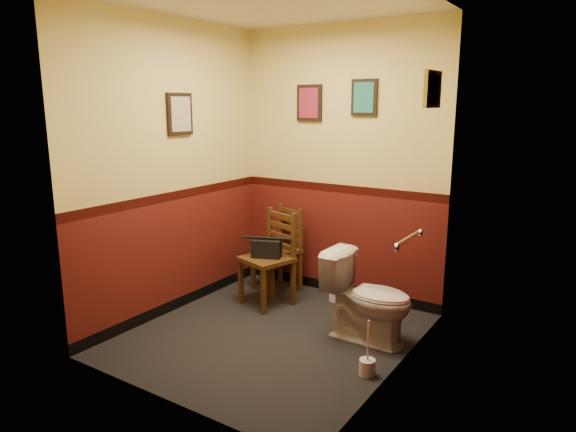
# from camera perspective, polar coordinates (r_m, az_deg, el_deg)

# --- Properties ---
(floor) EXTENTS (2.20, 2.40, 0.00)m
(floor) POSITION_cam_1_polar(r_m,az_deg,el_deg) (4.53, -1.77, -13.04)
(floor) COLOR black
(floor) RESTS_ON ground
(ceiling) EXTENTS (2.20, 2.40, 0.00)m
(ceiling) POSITION_cam_1_polar(r_m,az_deg,el_deg) (4.16, -2.04, 22.85)
(ceiling) COLOR silver
(ceiling) RESTS_ON ground
(wall_back) EXTENTS (2.20, 0.00, 2.70)m
(wall_back) POSITION_cam_1_polar(r_m,az_deg,el_deg) (5.15, 5.80, 5.70)
(wall_back) COLOR #541612
(wall_back) RESTS_ON ground
(wall_front) EXTENTS (2.20, 0.00, 2.70)m
(wall_front) POSITION_cam_1_polar(r_m,az_deg,el_deg) (3.24, -14.15, 1.45)
(wall_front) COLOR #541612
(wall_front) RESTS_ON ground
(wall_left) EXTENTS (0.00, 2.40, 2.70)m
(wall_left) POSITION_cam_1_polar(r_m,az_deg,el_deg) (4.84, -12.67, 5.04)
(wall_left) COLOR #541612
(wall_left) RESTS_ON ground
(wall_right) EXTENTS (0.00, 2.40, 2.70)m
(wall_right) POSITION_cam_1_polar(r_m,az_deg,el_deg) (3.62, 12.53, 2.67)
(wall_right) COLOR #541612
(wall_right) RESTS_ON ground
(grab_bar) EXTENTS (0.05, 0.56, 0.06)m
(grab_bar) POSITION_cam_1_polar(r_m,az_deg,el_deg) (3.95, 13.13, -2.52)
(grab_bar) COLOR silver
(grab_bar) RESTS_ON wall_right
(framed_print_back_a) EXTENTS (0.28, 0.04, 0.36)m
(framed_print_back_a) POSITION_cam_1_polar(r_m,az_deg,el_deg) (5.27, 2.38, 12.44)
(framed_print_back_a) COLOR black
(framed_print_back_a) RESTS_ON wall_back
(framed_print_back_b) EXTENTS (0.26, 0.04, 0.34)m
(framed_print_back_b) POSITION_cam_1_polar(r_m,az_deg,el_deg) (4.99, 8.47, 12.90)
(framed_print_back_b) COLOR black
(framed_print_back_b) RESTS_ON wall_back
(framed_print_left) EXTENTS (0.04, 0.30, 0.38)m
(framed_print_left) POSITION_cam_1_polar(r_m,az_deg,el_deg) (4.86, -11.93, 11.02)
(framed_print_left) COLOR black
(framed_print_left) RESTS_ON wall_left
(framed_print_right) EXTENTS (0.04, 0.34, 0.28)m
(framed_print_right) POSITION_cam_1_polar(r_m,az_deg,el_deg) (4.15, 15.74, 13.41)
(framed_print_right) COLOR olive
(framed_print_right) RESTS_ON wall_right
(toilet) EXTENTS (0.75, 0.42, 0.74)m
(toilet) POSITION_cam_1_polar(r_m,az_deg,el_deg) (4.35, 8.90, -9.02)
(toilet) COLOR white
(toilet) RESTS_ON floor
(toilet_brush) EXTENTS (0.12, 0.12, 0.43)m
(toilet_brush) POSITION_cam_1_polar(r_m,az_deg,el_deg) (3.94, 8.80, -16.15)
(toilet_brush) COLOR silver
(toilet_brush) RESTS_ON floor
(chair_left) EXTENTS (0.53, 0.53, 0.89)m
(chair_left) POSITION_cam_1_polar(r_m,az_deg,el_deg) (5.41, -0.97, -3.71)
(chair_left) COLOR #533519
(chair_left) RESTS_ON floor
(chair_right) EXTENTS (0.54, 0.54, 0.92)m
(chair_right) POSITION_cam_1_polar(r_m,az_deg,el_deg) (5.04, -2.01, -4.71)
(chair_right) COLOR #533519
(chair_right) RESTS_ON floor
(handbag) EXTENTS (0.31, 0.23, 0.20)m
(handbag) POSITION_cam_1_polar(r_m,az_deg,el_deg) (4.99, -2.39, -3.61)
(handbag) COLOR black
(handbag) RESTS_ON chair_right
(tp_stack) EXTENTS (0.25, 0.15, 0.32)m
(tp_stack) POSITION_cam_1_polar(r_m,az_deg,el_deg) (5.18, 5.82, -8.15)
(tp_stack) COLOR silver
(tp_stack) RESTS_ON floor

